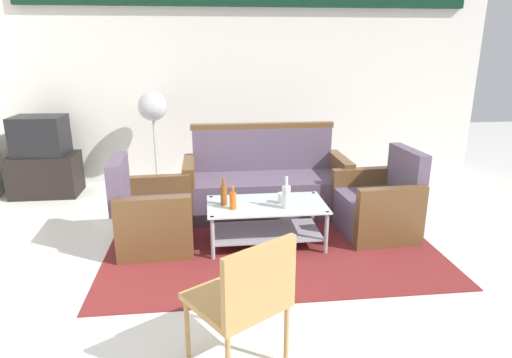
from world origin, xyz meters
name	(u,v)px	position (x,y,z in m)	size (l,w,h in m)	color
ground_plane	(288,287)	(0.00, 0.00, 0.00)	(14.00, 14.00, 0.00)	silver
wall_back	(249,72)	(0.00, 3.05, 1.48)	(6.52, 0.19, 2.80)	silver
rug	(269,238)	(-0.03, 0.91, 0.01)	(3.03, 2.29, 0.01)	maroon
couch	(265,185)	(0.04, 1.65, 0.32)	(1.80, 0.74, 0.96)	#5B4C60
armchair_left	(152,217)	(-1.13, 0.89, 0.29)	(0.73, 0.79, 0.85)	#5B4C60
armchair_right	(378,206)	(1.08, 0.92, 0.29)	(0.74, 0.80, 0.85)	#5B4C60
coffee_table	(266,218)	(-0.07, 0.79, 0.27)	(1.10, 0.60, 0.40)	silver
bottle_brown	(224,195)	(-0.46, 0.81, 0.51)	(0.06, 0.06, 0.26)	brown
bottle_orange	(233,200)	(-0.38, 0.70, 0.49)	(0.06, 0.06, 0.22)	#D85919
bottle_clear	(286,196)	(0.09, 0.67, 0.52)	(0.08, 0.08, 0.29)	silver
cup	(282,198)	(0.08, 0.79, 0.46)	(0.08, 0.08, 0.10)	silver
tv_stand	(46,175)	(-2.63, 2.55, 0.26)	(0.80, 0.50, 0.52)	black
television	(40,136)	(-2.63, 2.55, 0.76)	(0.62, 0.48, 0.48)	black
pedestal_fan	(153,113)	(-1.26, 2.60, 1.01)	(0.36, 0.36, 1.27)	#2D2D33
wicker_chair	(245,294)	(-0.41, -0.86, 0.49)	(0.66, 0.66, 0.84)	#AD844C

